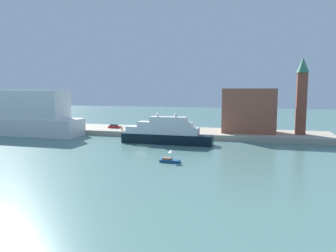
% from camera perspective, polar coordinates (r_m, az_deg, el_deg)
% --- Properties ---
extents(ground, '(400.00, 400.00, 0.00)m').
position_cam_1_polar(ground, '(91.12, -4.87, -3.61)').
color(ground, slate).
extents(quay_dock, '(110.00, 19.65, 1.73)m').
position_cam_1_polar(quay_dock, '(115.22, -0.33, -1.03)').
color(quay_dock, '#ADA38E').
rests_on(quay_dock, ground).
extents(large_yacht, '(27.05, 4.47, 10.75)m').
position_cam_1_polar(large_yacht, '(94.92, -0.47, -1.23)').
color(large_yacht, black).
rests_on(large_yacht, ground).
extents(small_motorboat, '(4.40, 1.63, 2.79)m').
position_cam_1_polar(small_motorboat, '(71.06, 0.36, -5.74)').
color(small_motorboat, navy).
rests_on(small_motorboat, ground).
extents(harbor_building, '(17.06, 10.20, 14.49)m').
position_cam_1_polar(harbor_building, '(110.27, 14.15, 2.67)').
color(harbor_building, '#93513D').
rests_on(harbor_building, quay_dock).
extents(bell_tower, '(3.86, 3.86, 24.03)m').
position_cam_1_polar(bell_tower, '(110.13, 22.53, 5.45)').
color(bell_tower, brown).
rests_on(bell_tower, quay_dock).
extents(parked_car, '(4.51, 1.70, 1.36)m').
position_cam_1_polar(parked_car, '(120.63, -9.44, -0.09)').
color(parked_car, '#B21E1E').
rests_on(parked_car, quay_dock).
extents(person_figure, '(0.36, 0.36, 1.58)m').
position_cam_1_polar(person_figure, '(112.26, -8.09, -0.48)').
color(person_figure, '#4C4C4C').
rests_on(person_figure, quay_dock).
extents(mooring_bollard, '(0.43, 0.43, 0.62)m').
position_cam_1_polar(mooring_bollard, '(107.04, -1.51, -0.98)').
color(mooring_bollard, black).
rests_on(mooring_bollard, quay_dock).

